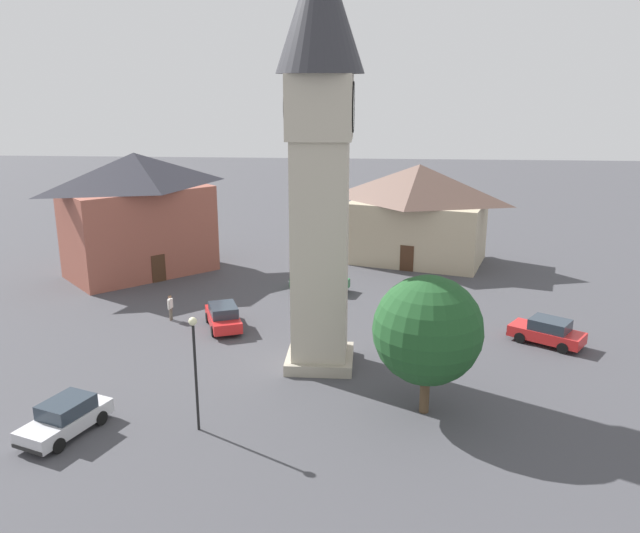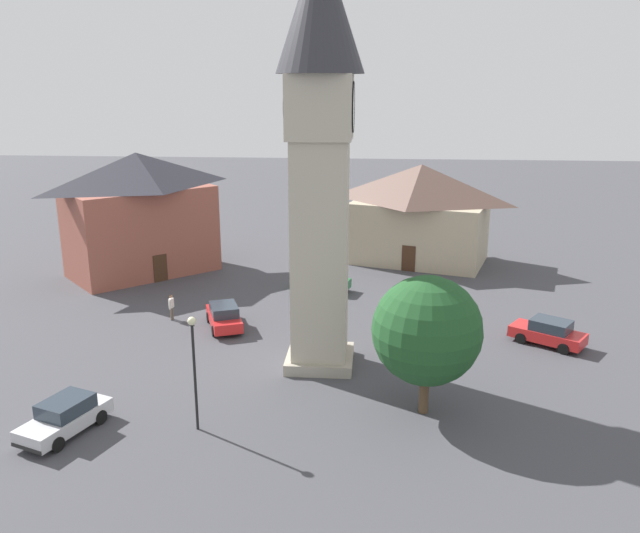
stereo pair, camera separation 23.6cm
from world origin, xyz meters
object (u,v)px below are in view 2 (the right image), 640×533
object	(u,v)px
car_red_corner	(548,332)
building_terrace_right	(140,213)
car_white_side	(65,417)
building_shop_left	(420,212)
car_silver_kerb	(224,316)
lamp_post	(194,356)
car_blue_kerb	(322,281)
tree	(427,331)
clock_tower	(320,126)
pedestrian	(171,305)

from	to	relation	value
car_red_corner	building_terrace_right	distance (m)	31.17
car_white_side	building_shop_left	world-z (taller)	building_shop_left
car_silver_kerb	building_terrace_right	xyz separation A→B (m)	(11.33, 9.09, 4.09)
car_silver_kerb	car_red_corner	size ratio (longest dim) A/B	1.02
car_silver_kerb	lamp_post	size ratio (longest dim) A/B	0.86
car_blue_kerb	building_terrace_right	xyz separation A→B (m)	(3.44, 14.47, 4.09)
car_red_corner	tree	xyz separation A→B (m)	(-8.62, 7.71, 3.23)
car_red_corner	tree	world-z (taller)	tree
car_blue_kerb	car_red_corner	bearing A→B (deg)	-122.99
car_silver_kerb	building_shop_left	size ratio (longest dim) A/B	0.35
car_blue_kerb	tree	bearing A→B (deg)	-160.83
clock_tower	car_red_corner	xyz separation A→B (m)	(3.75, -12.87, -11.76)
car_blue_kerb	pedestrian	size ratio (longest dim) A/B	2.62
car_blue_kerb	car_red_corner	world-z (taller)	same
clock_tower	building_terrace_right	size ratio (longest dim) A/B	1.72
clock_tower	tree	size ratio (longest dim) A/B	3.31
car_red_corner	pedestrian	world-z (taller)	pedestrian
car_silver_kerb	car_white_side	world-z (taller)	same
lamp_post	car_silver_kerb	bearing A→B (deg)	7.55
clock_tower	car_blue_kerb	xyz separation A→B (m)	(12.72, 0.96, -11.76)
pedestrian	clock_tower	bearing A→B (deg)	-120.73
building_shop_left	pedestrian	bearing A→B (deg)	133.50
building_terrace_right	car_blue_kerb	bearing A→B (deg)	-103.37
building_terrace_right	building_shop_left	bearing A→B (deg)	-76.01
car_silver_kerb	tree	world-z (taller)	tree
clock_tower	lamp_post	distance (m)	12.52
clock_tower	building_shop_left	xyz separation A→B (m)	(21.65, -6.57, -8.34)
car_silver_kerb	lamp_post	distance (m)	12.45
car_blue_kerb	building_shop_left	bearing A→B (deg)	-40.14
car_blue_kerb	pedestrian	xyz separation A→B (m)	(-6.78, 9.03, 0.25)
car_blue_kerb	pedestrian	bearing A→B (deg)	126.91
tree	building_shop_left	size ratio (longest dim) A/B	0.51
pedestrian	building_shop_left	bearing A→B (deg)	-46.50
pedestrian	car_red_corner	bearing A→B (deg)	-95.47
car_white_side	car_red_corner	bearing A→B (deg)	-63.15
car_white_side	pedestrian	distance (m)	13.93
car_blue_kerb	clock_tower	bearing A→B (deg)	-175.70
car_silver_kerb	car_red_corner	distance (m)	19.24
car_blue_kerb	lamp_post	size ratio (longest dim) A/B	0.85
lamp_post	car_white_side	bearing A→B (deg)	97.79
building_shop_left	clock_tower	bearing A→B (deg)	163.12
car_red_corner	lamp_post	distance (m)	20.92
car_silver_kerb	car_white_side	size ratio (longest dim) A/B	1.00
pedestrian	building_terrace_right	world-z (taller)	building_terrace_right
car_red_corner	car_white_side	bearing A→B (deg)	116.85
car_silver_kerb	building_terrace_right	bearing A→B (deg)	38.73
car_silver_kerb	car_white_side	bearing A→B (deg)	162.78
pedestrian	building_terrace_right	xyz separation A→B (m)	(10.23, 5.44, 3.84)
building_terrace_right	clock_tower	bearing A→B (deg)	-136.33
tree	pedestrian	bearing A→B (deg)	54.50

